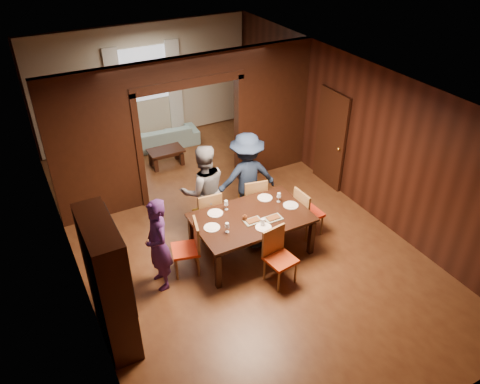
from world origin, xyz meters
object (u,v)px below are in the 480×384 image
person_purple (158,245)px  coffee_table (166,157)px  chair_left (185,248)px  hutch (109,284)px  chair_far_r (253,199)px  sofa (163,136)px  person_grey (204,191)px  dining_table (251,234)px  chair_far_l (207,212)px  chair_right (309,212)px  chair_near (281,258)px  person_navy (247,177)px

person_purple → coffee_table: bearing=158.0°
chair_left → hutch: size_ratio=0.48×
person_purple → coffee_table: 4.02m
coffee_table → chair_far_r: bearing=-75.8°
person_purple → chair_far_r: person_purple is taller
chair_far_r → sofa: bearing=-72.0°
person_grey → dining_table: size_ratio=0.90×
chair_far_r → person_grey: bearing=5.0°
chair_left → chair_far_l: bearing=149.7°
chair_right → chair_far_l: same height
chair_far_l → hutch: 2.70m
dining_table → chair_far_l: bearing=119.3°
chair_left → person_grey: bearing=153.7°
chair_far_l → chair_right: bearing=158.1°
chair_near → hutch: size_ratio=0.48×
chair_near → hutch: bearing=168.3°
person_navy → chair_far_l: person_navy is taller
chair_far_r → dining_table: bearing=70.7°
sofa → chair_near: (-0.01, -5.51, 0.23)m
chair_right → chair_far_r: size_ratio=1.00×
dining_table → chair_right: bearing=-1.6°
person_purple → coffee_table: size_ratio=2.02×
dining_table → chair_right: 1.20m
person_grey → person_navy: bearing=-167.3°
sofa → coffee_table: (-0.28, -0.97, -0.06)m
chair_far_l → chair_far_r: (0.96, 0.00, 0.00)m
person_purple → chair_far_l: 1.53m
person_purple → chair_left: person_purple is taller
chair_near → coffee_table: bearing=85.1°
coffee_table → chair_left: chair_left is taller
person_purple → chair_far_r: bearing=111.2°
sofa → chair_left: 4.74m
person_purple → person_navy: (2.14, 1.03, 0.08)m
person_purple → dining_table: person_purple is taller
dining_table → chair_far_l: size_ratio=2.03×
coffee_table → chair_near: 4.56m
chair_right → person_navy: bearing=32.6°
person_grey → hutch: 2.72m
person_purple → coffee_table: (1.46, 3.70, -0.61)m
chair_far_l → chair_near: same height
person_purple → hutch: hutch is taller
sofa → coffee_table: bearing=77.9°
person_purple → chair_far_l: bearing=124.7°
sofa → chair_far_r: size_ratio=1.81×
coffee_table → chair_right: (1.42, -3.70, 0.28)m
coffee_table → person_navy: bearing=-75.8°
chair_far_r → hutch: bearing=37.9°
chair_left → chair_far_r: (1.70, 0.76, 0.00)m
sofa → chair_left: (-1.26, -4.56, 0.23)m
person_grey → chair_far_l: person_grey is taller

